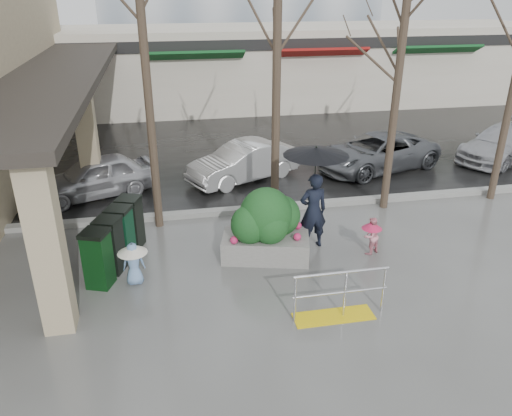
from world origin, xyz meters
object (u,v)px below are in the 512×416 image
object	(u,v)px
car_d	(503,143)
tree_mideast	(403,33)
tree_midwest	(278,19)
child_blue	(133,259)
woman	(314,187)
car_b	(244,162)
planter	(266,225)
tree_west	(142,27)
news_boxes	(115,239)
handrail	(338,300)
child_pink	(371,233)
car_a	(95,177)
car_c	(377,152)

from	to	relation	value
car_d	tree_mideast	bearing A→B (deg)	-90.50
tree_midwest	child_blue	distance (m)	6.59
tree_mideast	child_blue	bearing A→B (deg)	-158.25
woman	car_b	xyz separation A→B (m)	(-0.88, 4.87, -0.95)
woman	car_b	bearing A→B (deg)	-84.83
planter	car_b	size ratio (longest dim) A/B	0.58
car_d	tree_midwest	bearing A→B (deg)	-99.48
tree_west	tree_midwest	bearing A→B (deg)	0.00
tree_mideast	car_d	size ratio (longest dim) A/B	1.50
news_boxes	car_d	xyz separation A→B (m)	(13.61, 5.19, -0.02)
planter	handrail	bearing A→B (deg)	-71.13
child_blue	car_d	size ratio (longest dim) A/B	0.23
tree_midwest	car_b	bearing A→B (deg)	96.93
car_d	woman	bearing A→B (deg)	-88.51
planter	child_pink	bearing A→B (deg)	-6.75
tree_midwest	woman	size ratio (longest dim) A/B	2.69
tree_midwest	planter	xyz separation A→B (m)	(-0.72, -2.23, -4.39)
car_a	car_d	bearing A→B (deg)	73.23
child_pink	car_c	bearing A→B (deg)	-140.25
tree_midwest	tree_west	bearing A→B (deg)	-180.00
planter	car_d	xyz separation A→B (m)	(10.15, 5.52, -0.22)
tree_mideast	tree_west	bearing A→B (deg)	-180.00
child_blue	car_a	distance (m)	5.45
tree_west	car_d	bearing A→B (deg)	14.59
handrail	child_blue	xyz separation A→B (m)	(-3.92, 1.98, 0.24)
child_pink	car_a	size ratio (longest dim) A/B	0.25
child_pink	car_d	size ratio (longest dim) A/B	0.22
tree_midwest	car_c	size ratio (longest dim) A/B	1.54
woman	child_pink	world-z (taller)	woman
planter	car_a	bearing A→B (deg)	132.69
car_a	child_blue	bearing A→B (deg)	-6.22
handrail	planter	size ratio (longest dim) A/B	0.86
tree_mideast	child_pink	bearing A→B (deg)	-120.70
tree_midwest	child_blue	size ratio (longest dim) A/B	7.12
car_b	car_a	bearing A→B (deg)	-109.80
woman	news_boxes	xyz separation A→B (m)	(-4.70, 0.00, -0.92)
child_blue	car_b	size ratio (longest dim) A/B	0.26
tree_west	woman	distance (m)	5.45
child_pink	car_c	world-z (taller)	car_c
car_a	tree_west	bearing A→B (deg)	16.89
woman	planter	bearing A→B (deg)	9.86
tree_mideast	news_boxes	distance (m)	8.79
tree_mideast	car_a	bearing A→B (deg)	163.51
handrail	child_blue	world-z (taller)	handrail
woman	child_pink	xyz separation A→B (m)	(1.28, -0.63, -1.05)
news_boxes	car_a	xyz separation A→B (m)	(-0.88, 4.37, -0.02)
car_a	car_b	size ratio (longest dim) A/B	0.97
tree_mideast	woman	world-z (taller)	tree_mideast
tree_west	tree_mideast	world-z (taller)	tree_west
woman	car_b	distance (m)	5.04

